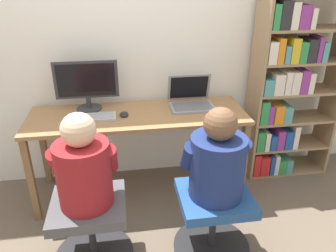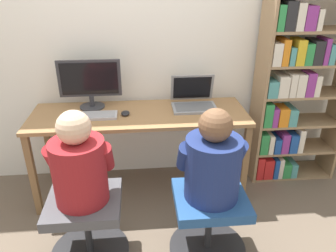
{
  "view_description": "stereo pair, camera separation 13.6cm",
  "coord_description": "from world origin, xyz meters",
  "px_view_note": "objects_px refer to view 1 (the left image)",
  "views": [
    {
      "loc": [
        -0.13,
        -2.19,
        1.83
      ],
      "look_at": [
        0.22,
        0.08,
        0.74
      ],
      "focal_mm": 35.0,
      "sensor_mm": 36.0,
      "label": 1
    },
    {
      "loc": [
        0.01,
        -2.2,
        1.83
      ],
      "look_at": [
        0.22,
        0.08,
        0.74
      ],
      "focal_mm": 35.0,
      "sensor_mm": 36.0,
      "label": 2
    }
  ],
  "objects_px": {
    "keyboard": "(91,117)",
    "office_chair_right": "(213,219)",
    "desktop_monitor": "(87,85)",
    "office_chair_left": "(91,228)",
    "bookshelf": "(287,91)",
    "person_at_laptop": "(217,161)",
    "laptop": "(191,100)",
    "person_at_monitor": "(83,167)"
  },
  "relations": [
    {
      "from": "desktop_monitor",
      "to": "keyboard",
      "type": "xyz_separation_m",
      "value": [
        0.03,
        -0.21,
        -0.2
      ]
    },
    {
      "from": "person_at_laptop",
      "to": "office_chair_right",
      "type": "bearing_deg",
      "value": -90.0
    },
    {
      "from": "keyboard",
      "to": "office_chair_right",
      "type": "bearing_deg",
      "value": -41.65
    },
    {
      "from": "laptop",
      "to": "person_at_laptop",
      "type": "distance_m",
      "value": 0.88
    },
    {
      "from": "desktop_monitor",
      "to": "person_at_monitor",
      "type": "distance_m",
      "value": 0.93
    },
    {
      "from": "laptop",
      "to": "keyboard",
      "type": "distance_m",
      "value": 0.86
    },
    {
      "from": "laptop",
      "to": "office_chair_left",
      "type": "bearing_deg",
      "value": -135.5
    },
    {
      "from": "laptop",
      "to": "office_chair_right",
      "type": "bearing_deg",
      "value": -91.18
    },
    {
      "from": "office_chair_right",
      "to": "desktop_monitor",
      "type": "bearing_deg",
      "value": 132.2
    },
    {
      "from": "keyboard",
      "to": "office_chair_right",
      "type": "xyz_separation_m",
      "value": [
        0.82,
        -0.73,
        -0.51
      ]
    },
    {
      "from": "person_at_laptop",
      "to": "bookshelf",
      "type": "height_order",
      "value": "bookshelf"
    },
    {
      "from": "office_chair_left",
      "to": "bookshelf",
      "type": "bearing_deg",
      "value": 26.22
    },
    {
      "from": "office_chair_right",
      "to": "bookshelf",
      "type": "distance_m",
      "value": 1.4
    },
    {
      "from": "office_chair_right",
      "to": "person_at_laptop",
      "type": "distance_m",
      "value": 0.47
    },
    {
      "from": "desktop_monitor",
      "to": "office_chair_left",
      "type": "bearing_deg",
      "value": -88.92
    },
    {
      "from": "laptop",
      "to": "bookshelf",
      "type": "distance_m",
      "value": 0.89
    },
    {
      "from": "desktop_monitor",
      "to": "office_chair_left",
      "type": "xyz_separation_m",
      "value": [
        0.02,
        -0.9,
        -0.71
      ]
    },
    {
      "from": "person_at_monitor",
      "to": "person_at_laptop",
      "type": "xyz_separation_m",
      "value": [
        0.84,
        -0.04,
        -0.01
      ]
    },
    {
      "from": "office_chair_left",
      "to": "desktop_monitor",
      "type": "bearing_deg",
      "value": 91.08
    },
    {
      "from": "laptop",
      "to": "keyboard",
      "type": "xyz_separation_m",
      "value": [
        -0.84,
        -0.15,
        -0.04
      ]
    },
    {
      "from": "office_chair_left",
      "to": "bookshelf",
      "type": "distance_m",
      "value": 2.02
    },
    {
      "from": "laptop",
      "to": "person_at_monitor",
      "type": "bearing_deg",
      "value": -135.64
    },
    {
      "from": "keyboard",
      "to": "person_at_monitor",
      "type": "height_order",
      "value": "person_at_monitor"
    },
    {
      "from": "desktop_monitor",
      "to": "office_chair_right",
      "type": "distance_m",
      "value": 1.46
    },
    {
      "from": "person_at_monitor",
      "to": "bookshelf",
      "type": "relative_size",
      "value": 0.37
    },
    {
      "from": "office_chair_left",
      "to": "bookshelf",
      "type": "relative_size",
      "value": 0.33
    },
    {
      "from": "office_chair_left",
      "to": "office_chair_right",
      "type": "bearing_deg",
      "value": -2.68
    },
    {
      "from": "person_at_laptop",
      "to": "person_at_monitor",
      "type": "bearing_deg",
      "value": 177.32
    },
    {
      "from": "keyboard",
      "to": "office_chair_left",
      "type": "distance_m",
      "value": 0.86
    },
    {
      "from": "laptop",
      "to": "office_chair_right",
      "type": "distance_m",
      "value": 1.04
    },
    {
      "from": "desktop_monitor",
      "to": "person_at_monitor",
      "type": "bearing_deg",
      "value": -88.92
    },
    {
      "from": "laptop",
      "to": "person_at_monitor",
      "type": "relative_size",
      "value": 0.6
    },
    {
      "from": "bookshelf",
      "to": "person_at_monitor",
      "type": "bearing_deg",
      "value": -153.89
    },
    {
      "from": "bookshelf",
      "to": "keyboard",
      "type": "bearing_deg",
      "value": -174.59
    },
    {
      "from": "desktop_monitor",
      "to": "laptop",
      "type": "height_order",
      "value": "desktop_monitor"
    },
    {
      "from": "laptop",
      "to": "person_at_monitor",
      "type": "xyz_separation_m",
      "value": [
        -0.85,
        -0.84,
        -0.07
      ]
    },
    {
      "from": "desktop_monitor",
      "to": "office_chair_right",
      "type": "relative_size",
      "value": 0.95
    },
    {
      "from": "desktop_monitor",
      "to": "office_chair_right",
      "type": "bearing_deg",
      "value": -47.8
    },
    {
      "from": "office_chair_left",
      "to": "person_at_laptop",
      "type": "xyz_separation_m",
      "value": [
        0.84,
        -0.04,
        0.47
      ]
    },
    {
      "from": "laptop",
      "to": "keyboard",
      "type": "relative_size",
      "value": 0.98
    },
    {
      "from": "desktop_monitor",
      "to": "bookshelf",
      "type": "height_order",
      "value": "bookshelf"
    },
    {
      "from": "person_at_monitor",
      "to": "laptop",
      "type": "bearing_deg",
      "value": 44.36
    }
  ]
}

